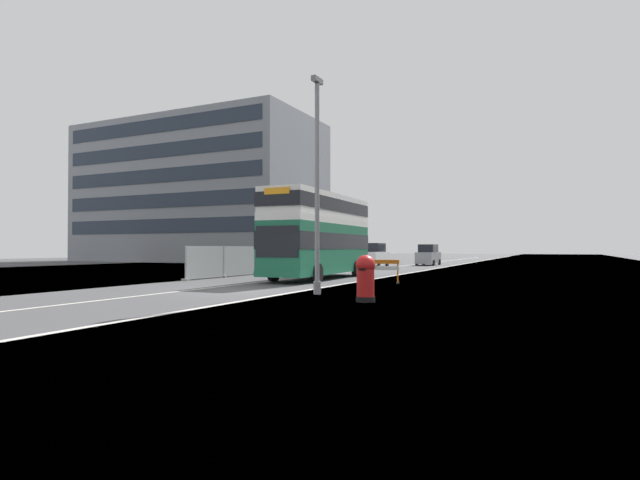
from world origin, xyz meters
name	(u,v)px	position (x,y,z in m)	size (l,w,h in m)	color
ground	(251,292)	(0.58, 0.13, -0.05)	(140.00, 280.00, 0.10)	#424244
double_decker_bus	(319,234)	(-0.52, 8.89, 2.59)	(3.09, 10.58, 4.87)	#196042
lamppost_foreground	(317,192)	(3.64, 0.06, 3.97)	(0.29, 0.70, 8.42)	gray
red_pillar_postbox	(365,276)	(6.28, -1.69, 0.85)	(0.66, 0.66, 1.56)	black
roadworks_barrier	(384,269)	(4.12, 6.78, 0.75)	(1.56, 0.83, 1.19)	orange
construction_site_fence	(291,259)	(-6.25, 15.91, 0.93)	(0.44, 24.00, 1.95)	#A8AAAD
car_oncoming_near	(374,256)	(-3.94, 28.06, 1.05)	(1.97, 4.16, 2.25)	silver
car_receding_mid	(428,256)	(-0.22, 34.33, 1.00)	(1.90, 4.39, 2.16)	gray
bare_tree_far_verge_near	(322,243)	(-13.58, 36.88, 2.42)	(3.00, 3.11, 5.04)	#4C3D2D
backdrop_office_block	(200,193)	(-32.18, 36.95, 9.23)	(31.99, 15.96, 18.46)	gray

